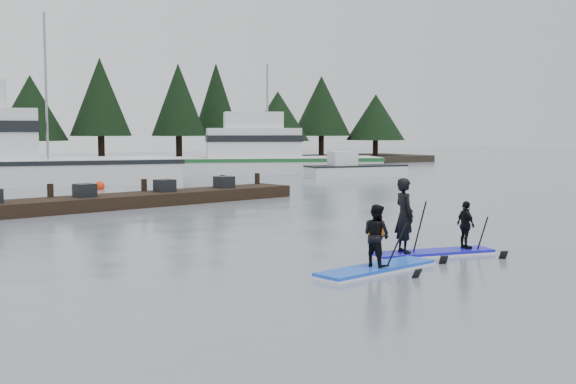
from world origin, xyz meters
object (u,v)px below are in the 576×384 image
fishing_boat_medium (272,165)px  paddleboard_duo (427,227)px  floating_dock (132,200)px  paddleboard_solo (376,248)px

fishing_boat_medium → paddleboard_duo: fishing_boat_medium is taller
fishing_boat_medium → floating_dock: (-15.38, -16.08, -0.35)m
fishing_boat_medium → paddleboard_solo: 34.95m
fishing_boat_medium → paddleboard_duo: (-12.88, -30.56, 0.10)m
fishing_boat_medium → floating_dock: fishing_boat_medium is taller
fishing_boat_medium → paddleboard_solo: (-15.13, -31.50, -0.08)m
floating_dock → paddleboard_duo: size_ratio=4.75×
fishing_boat_medium → paddleboard_duo: bearing=-91.0°
fishing_boat_medium → floating_dock: bearing=-111.9°
fishing_boat_medium → paddleboard_solo: fishing_boat_medium is taller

